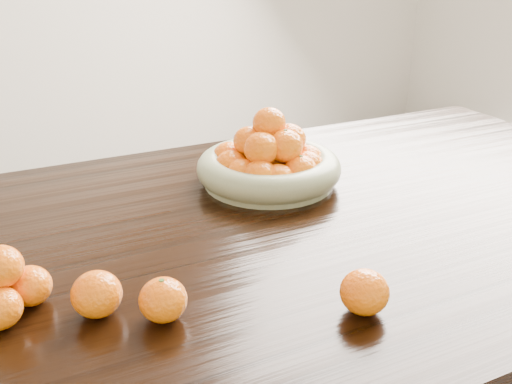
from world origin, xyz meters
name	(u,v)px	position (x,y,z in m)	size (l,w,h in m)	color
dining_table	(248,269)	(0.00, 0.00, 0.66)	(2.00, 1.00, 0.75)	black
fruit_bowl	(269,162)	(0.14, 0.18, 0.80)	(0.32, 0.32, 0.17)	gray
orange_pyramid	(4,287)	(-0.42, -0.09, 0.79)	(0.12, 0.12, 0.11)	orange
loose_orange_0	(163,300)	(-0.23, -0.21, 0.78)	(0.07, 0.07, 0.06)	orange
loose_orange_1	(97,294)	(-0.31, -0.15, 0.78)	(0.07, 0.07, 0.07)	orange
loose_orange_2	(365,292)	(0.04, -0.31, 0.78)	(0.07, 0.07, 0.07)	orange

